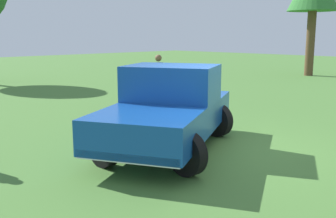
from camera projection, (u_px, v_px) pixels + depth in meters
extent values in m
plane|color=#477533|center=(220.00, 149.00, 8.68)|extent=(80.00, 80.00, 0.00)
cylinder|color=black|center=(187.00, 154.00, 6.96)|extent=(0.80, 0.22, 0.80)
cylinder|color=black|center=(104.00, 146.00, 7.44)|extent=(0.80, 0.22, 0.80)
cylinder|color=black|center=(217.00, 120.00, 9.70)|extent=(0.80, 0.22, 0.80)
cylinder|color=black|center=(155.00, 116.00, 10.18)|extent=(0.80, 0.22, 0.80)
cube|color=#144799|center=(145.00, 131.00, 7.22)|extent=(2.55, 2.51, 0.64)
cube|color=#144799|center=(172.00, 97.00, 8.70)|extent=(2.38, 2.19, 1.40)
cube|color=slate|center=(172.00, 77.00, 8.61)|extent=(2.14, 1.92, 0.48)
cube|color=#144799|center=(183.00, 108.00, 9.63)|extent=(2.72, 2.83, 0.60)
cube|color=silver|center=(127.00, 158.00, 6.47)|extent=(1.70, 0.96, 0.16)
cylinder|color=navy|center=(159.00, 93.00, 14.07)|extent=(0.14, 0.14, 0.87)
cylinder|color=navy|center=(158.00, 94.00, 13.87)|extent=(0.14, 0.14, 0.87)
cylinder|color=black|center=(158.00, 72.00, 13.83)|extent=(0.45, 0.45, 0.65)
sphere|color=brown|center=(158.00, 58.00, 13.74)|extent=(0.24, 0.24, 0.24)
cylinder|color=brown|center=(310.00, 44.00, 24.10)|extent=(0.52, 0.52, 3.90)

